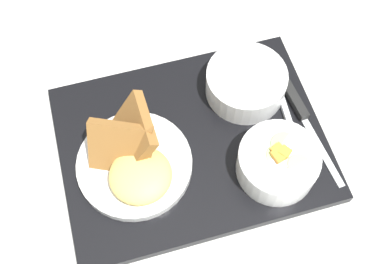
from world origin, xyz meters
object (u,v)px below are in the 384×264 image
(bowl_soup, at_px, (246,82))
(plate_main, at_px, (134,162))
(knife, at_px, (299,109))
(spoon, at_px, (292,131))
(bowl_salad, at_px, (278,162))

(bowl_soup, relative_size, plate_main, 0.71)
(knife, distance_m, spoon, 0.04)
(bowl_salad, relative_size, plate_main, 0.66)
(bowl_soup, bearing_deg, spoon, 117.73)
(bowl_salad, xyz_separation_m, spoon, (-0.05, -0.05, -0.02))
(bowl_salad, relative_size, spoon, 0.85)
(plate_main, distance_m, knife, 0.28)
(plate_main, bearing_deg, spoon, 179.30)
(bowl_salad, relative_size, knife, 0.61)
(plate_main, relative_size, spoon, 1.28)
(knife, bearing_deg, plate_main, -89.99)
(plate_main, xyz_separation_m, knife, (-0.28, -0.03, -0.02))
(bowl_salad, distance_m, bowl_soup, 0.15)
(plate_main, height_order, knife, plate_main)
(bowl_soup, distance_m, plate_main, 0.22)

